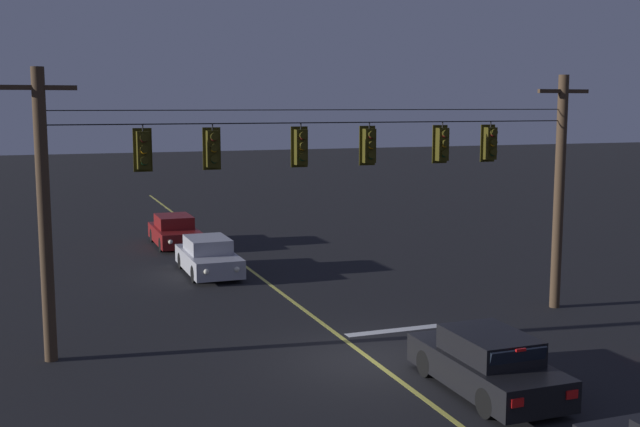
% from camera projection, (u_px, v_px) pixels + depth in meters
% --- Properties ---
extents(ground_plane, '(180.00, 180.00, 0.00)m').
position_uv_depth(ground_plane, '(371.00, 360.00, 19.92)').
color(ground_plane, black).
extents(lane_centre_stripe, '(0.14, 60.00, 0.01)m').
position_uv_depth(lane_centre_stripe, '(272.00, 286.00, 28.06)').
color(lane_centre_stripe, '#D1C64C').
rests_on(lane_centre_stripe, ground).
extents(stop_bar_paint, '(3.40, 0.36, 0.01)m').
position_uv_depth(stop_bar_paint, '(401.00, 330.00, 22.58)').
color(stop_bar_paint, silver).
rests_on(stop_bar_paint, ground).
extents(signal_span_assembly, '(17.04, 0.32, 7.32)m').
position_uv_depth(signal_span_assembly, '(332.00, 199.00, 21.96)').
color(signal_span_assembly, '#423021').
rests_on(signal_span_assembly, ground).
extents(traffic_light_leftmost, '(0.48, 0.41, 1.22)m').
position_uv_depth(traffic_light_leftmost, '(143.00, 150.00, 19.97)').
color(traffic_light_leftmost, black).
extents(traffic_light_left_inner, '(0.48, 0.41, 1.22)m').
position_uv_depth(traffic_light_left_inner, '(213.00, 149.00, 20.59)').
color(traffic_light_left_inner, black).
extents(traffic_light_centre, '(0.48, 0.41, 1.22)m').
position_uv_depth(traffic_light_centre, '(301.00, 147.00, 21.42)').
color(traffic_light_centre, black).
extents(traffic_light_right_inner, '(0.48, 0.41, 1.22)m').
position_uv_depth(traffic_light_right_inner, '(369.00, 146.00, 22.12)').
color(traffic_light_right_inner, black).
extents(traffic_light_rightmost, '(0.48, 0.41, 1.22)m').
position_uv_depth(traffic_light_rightmost, '(442.00, 144.00, 22.92)').
color(traffic_light_rightmost, black).
extents(traffic_light_far_right, '(0.48, 0.41, 1.22)m').
position_uv_depth(traffic_light_far_right, '(490.00, 143.00, 23.48)').
color(traffic_light_far_right, black).
extents(car_waiting_near_lane, '(1.80, 4.33, 1.39)m').
position_uv_depth(car_waiting_near_lane, '(487.00, 364.00, 17.62)').
color(car_waiting_near_lane, black).
rests_on(car_waiting_near_lane, ground).
extents(car_oncoming_lead, '(1.80, 4.42, 1.39)m').
position_uv_depth(car_oncoming_lead, '(208.00, 257.00, 29.96)').
color(car_oncoming_lead, '#A5A5AD').
rests_on(car_oncoming_lead, ground).
extents(car_oncoming_trailing, '(1.80, 4.42, 1.39)m').
position_uv_depth(car_oncoming_trailing, '(175.00, 232.00, 35.94)').
color(car_oncoming_trailing, maroon).
rests_on(car_oncoming_trailing, ground).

